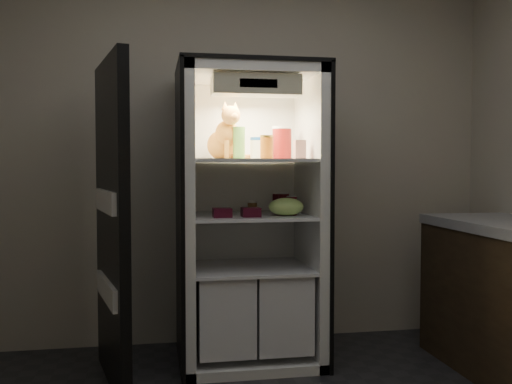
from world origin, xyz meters
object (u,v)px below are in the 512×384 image
(refrigerator, at_px, (248,237))
(salsa_jar, at_px, (267,147))
(soda_can_a, at_px, (278,203))
(grape_bag, at_px, (286,207))
(pepper_jar, at_px, (282,143))
(parmesan_shaker, at_px, (239,143))
(mayo_tub, at_px, (258,148))
(cream_carton, at_px, (300,150))
(soda_can_c, at_px, (292,206))
(berry_box_right, at_px, (251,212))
(condiment_jar, at_px, (252,208))
(berry_box_left, at_px, (222,213))
(tabby_cat, at_px, (224,138))
(soda_can_b, at_px, (284,203))

(refrigerator, bearing_deg, salsa_jar, -47.10)
(soda_can_a, distance_m, grape_bag, 0.25)
(salsa_jar, relative_size, pepper_jar, 0.68)
(salsa_jar, bearing_deg, soda_can_a, 58.27)
(parmesan_shaker, bearing_deg, soda_can_a, 24.27)
(mayo_tub, bearing_deg, cream_carton, -45.69)
(mayo_tub, bearing_deg, salsa_jar, -79.25)
(soda_can_c, xyz_separation_m, grape_bag, (-0.04, -0.02, -0.00))
(parmesan_shaker, distance_m, grape_bag, 0.50)
(berry_box_right, bearing_deg, condiment_jar, 76.98)
(soda_can_c, xyz_separation_m, berry_box_right, (-0.27, -0.05, -0.03))
(soda_can_c, distance_m, berry_box_left, 0.45)
(refrigerator, bearing_deg, tabby_cat, 164.88)
(mayo_tub, relative_size, berry_box_right, 1.28)
(parmesan_shaker, distance_m, mayo_tub, 0.17)
(mayo_tub, bearing_deg, tabby_cat, -179.21)
(parmesan_shaker, bearing_deg, berry_box_right, -73.57)
(mayo_tub, xyz_separation_m, soda_can_c, (0.18, -0.20, -0.36))
(soda_can_a, relative_size, berry_box_left, 1.15)
(salsa_jar, xyz_separation_m, condiment_jar, (-0.08, 0.05, -0.38))
(mayo_tub, bearing_deg, berry_box_right, -109.40)
(mayo_tub, distance_m, condiment_jar, 0.39)
(refrigerator, distance_m, soda_can_b, 0.31)
(grape_bag, bearing_deg, pepper_jar, 83.65)
(tabby_cat, relative_size, berry_box_right, 3.27)
(pepper_jar, xyz_separation_m, condiment_jar, (-0.21, -0.11, -0.42))
(pepper_jar, xyz_separation_m, grape_bag, (-0.03, -0.24, -0.40))
(parmesan_shaker, height_order, berry_box_right, parmesan_shaker)
(tabby_cat, relative_size, soda_can_c, 3.02)
(berry_box_left, bearing_deg, salsa_jar, 21.01)
(condiment_jar, height_order, grape_bag, grape_bag)
(cream_carton, relative_size, condiment_jar, 1.38)
(tabby_cat, relative_size, condiment_jar, 4.35)
(condiment_jar, bearing_deg, pepper_jar, 26.10)
(pepper_jar, height_order, soda_can_b, pepper_jar)
(salsa_jar, height_order, soda_can_c, salsa_jar)
(salsa_jar, xyz_separation_m, grape_bag, (0.11, -0.08, -0.37))
(parmesan_shaker, relative_size, condiment_jar, 2.41)
(parmesan_shaker, bearing_deg, pepper_jar, 19.86)
(mayo_tub, height_order, soda_can_a, mayo_tub)
(soda_can_b, bearing_deg, condiment_jar, -169.92)
(cream_carton, bearing_deg, salsa_jar, 158.50)
(salsa_jar, xyz_separation_m, soda_can_a, (0.11, 0.18, -0.36))
(berry_box_left, distance_m, berry_box_right, 0.17)
(soda_can_c, bearing_deg, salsa_jar, 159.56)
(pepper_jar, distance_m, grape_bag, 0.47)
(soda_can_a, xyz_separation_m, berry_box_right, (-0.23, -0.29, -0.04))
(tabby_cat, xyz_separation_m, soda_can_c, (0.40, -0.20, -0.42))
(soda_can_c, height_order, condiment_jar, soda_can_c)
(salsa_jar, relative_size, berry_box_left, 1.34)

